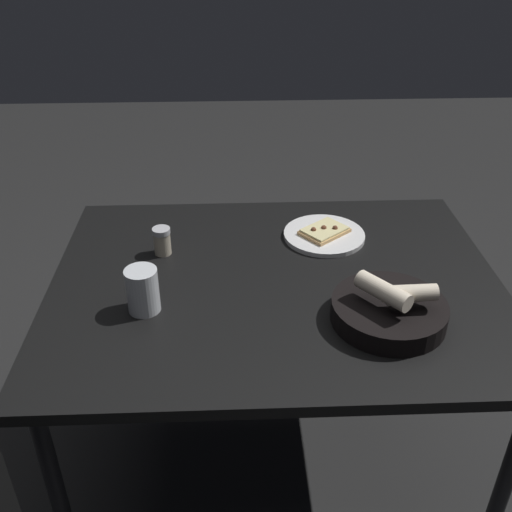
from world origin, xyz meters
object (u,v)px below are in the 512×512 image
dining_table (275,298)px  pizza_plate (324,234)px  beer_glass (143,292)px  pepper_shaker (162,242)px  bread_basket (390,309)px

dining_table → pizza_plate: (-0.22, 0.16, 0.07)m
dining_table → pizza_plate: pizza_plate is taller
beer_glass → pizza_plate: bearing=124.4°
beer_glass → pepper_shaker: size_ratio=1.42×
pizza_plate → bread_basket: bearing=13.3°
pizza_plate → pepper_shaker: bearing=-81.3°
bread_basket → beer_glass: size_ratio=2.40×
bread_basket → pepper_shaker: size_ratio=3.42×
dining_table → beer_glass: size_ratio=10.41×
pizza_plate → bread_basket: (0.40, 0.10, 0.02)m
pepper_shaker → bread_basket: bearing=59.3°
dining_table → beer_glass: (0.12, -0.33, 0.11)m
bread_basket → beer_glass: (-0.07, -0.58, 0.02)m
pizza_plate → pepper_shaker: (0.07, -0.47, 0.03)m
dining_table → bread_basket: bearing=53.4°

